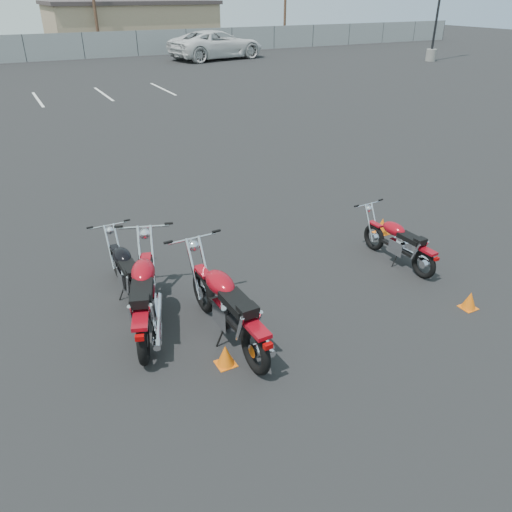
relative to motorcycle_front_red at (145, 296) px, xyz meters
name	(u,v)px	position (x,y,z in m)	size (l,w,h in m)	color
ground	(263,312)	(1.68, -0.47, -0.53)	(120.00, 120.00, 0.00)	black
motorcycle_front_red	(145,296)	(0.00, 0.00, 0.00)	(1.25, 2.34, 1.16)	black
motorcycle_second_black	(127,272)	(-0.02, 0.98, -0.10)	(0.74, 1.90, 0.93)	black
motorcycle_third_red	(228,307)	(0.94, -0.82, 0.00)	(0.92, 2.38, 1.16)	black
motorcycle_rear_red	(399,243)	(4.61, -0.21, -0.12)	(0.70, 1.82, 0.89)	black
training_cone_near	(382,226)	(5.20, 0.90, -0.36)	(0.28, 0.28, 0.33)	orange
training_cone_far	(470,300)	(4.60, -1.88, -0.39)	(0.24, 0.24, 0.28)	orange
training_cone_extra	(225,355)	(0.65, -1.33, -0.38)	(0.26, 0.26, 0.30)	orange
light_pole_east	(437,13)	(27.29, 21.74, 2.54)	(0.80, 0.70, 11.44)	gray
chainlink_fence	(24,48)	(1.68, 34.53, 0.37)	(80.06, 0.06, 1.80)	gray
tan_building_east	(130,23)	(11.68, 43.53, 1.33)	(14.40, 9.40, 3.70)	tan
parking_line_stripes	(2,102)	(-0.82, 19.53, -0.53)	(15.12, 4.00, 0.01)	silver
white_van	(217,36)	(14.31, 29.99, 1.02)	(8.13, 3.25, 3.09)	silver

